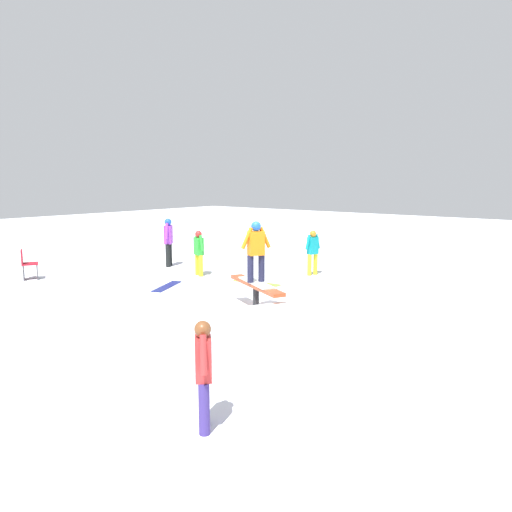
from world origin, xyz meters
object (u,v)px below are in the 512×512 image
bystander_green (199,251)px  bystander_purple (168,240)px  loose_snowboard_lime (257,283)px  bystander_teal (313,250)px  bystander_red (203,369)px  loose_snowboard_navy (167,286)px  folding_chair (28,265)px  main_rider_on_rail (256,253)px  rail_feature (256,288)px

bystander_green → bystander_purple: 2.03m
bystander_purple → loose_snowboard_lime: 4.10m
bystander_teal → bystander_red: bystander_teal is taller
bystander_teal → bystander_purple: size_ratio=0.85×
bystander_green → loose_snowboard_navy: (-0.43, 1.65, -0.75)m
bystander_red → folding_chair: (10.13, -3.04, -0.32)m
main_rider_on_rail → folding_chair: (7.35, 1.38, -0.90)m
bystander_red → main_rider_on_rail: bearing=-13.9°
loose_snowboard_navy → bystander_red: bearing=27.3°
rail_feature → bystander_green: bystander_green is taller
bystander_red → loose_snowboard_lime: bearing=-11.6°
rail_feature → bystander_red: (-2.78, 4.42, 0.19)m
bystander_green → loose_snowboard_lime: size_ratio=0.94×
rail_feature → folding_chair: bearing=36.4°
bystander_green → bystander_teal: bearing=-119.4°
rail_feature → loose_snowboard_navy: rail_feature is taller
bystander_purple → loose_snowboard_navy: bearing=-169.1°
bystander_teal → loose_snowboard_navy: bystander_teal is taller
bystander_green → loose_snowboard_lime: (-2.03, -0.23, -0.75)m
loose_snowboard_lime → rail_feature: bearing=123.1°
bystander_teal → bystander_green: bearing=-34.0°
rail_feature → bystander_purple: size_ratio=1.32×
loose_snowboard_navy → folding_chair: (3.87, 1.86, 0.40)m
rail_feature → folding_chair: size_ratio=2.40×
bystander_green → folding_chair: 4.92m
bystander_red → bystander_purple: bearing=4.6°
folding_chair → loose_snowboard_navy: bearing=-126.3°
loose_snowboard_navy → bystander_teal: bearing=126.1°
folding_chair → bystander_teal: bearing=-108.5°
loose_snowboard_lime → bystander_teal: bearing=-111.4°
rail_feature → loose_snowboard_navy: 3.55m
main_rider_on_rail → bystander_red: 5.25m
bystander_teal → loose_snowboard_navy: bearing=-13.7°
bystander_teal → rail_feature: bearing=32.3°
bystander_teal → bystander_purple: (4.56, 1.69, 0.13)m
main_rider_on_rail → rail_feature: bearing=0.0°
main_rider_on_rail → bystander_green: size_ratio=0.99×
folding_chair → bystander_red: bearing=-168.6°
rail_feature → bystander_teal: 4.55m
bystander_green → bystander_red: size_ratio=1.04×
rail_feature → loose_snowboard_lime: (1.88, -2.36, -0.53)m
bystander_teal → folding_chair: bystander_teal is taller
bystander_purple → rail_feature: bearing=-151.1°
bystander_teal → bystander_purple: bearing=-54.1°
bystander_purple → bystander_red: bearing=-166.0°
bystander_teal → loose_snowboard_lime: 2.20m
rail_feature → main_rider_on_rail: main_rider_on_rail is taller
rail_feature → bystander_green: bearing=-2.7°
main_rider_on_rail → folding_chair: 7.53m
bystander_teal → loose_snowboard_lime: bystander_teal is taller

